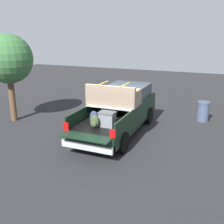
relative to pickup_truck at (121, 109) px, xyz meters
The scene contains 4 objects.
ground_plane 1.03m from the pickup_truck, behind, with size 40.00×40.00×0.00m, color #262628.
pickup_truck is the anchor object (origin of this frame).
tree_background 5.75m from the pickup_truck, 98.31° to the left, with size 2.31×2.31×4.16m.
trash_can 4.28m from the pickup_truck, 50.20° to the right, with size 0.60×0.60×0.98m.
Camera 1 is at (-9.92, -3.95, 4.16)m, focal length 42.11 mm.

